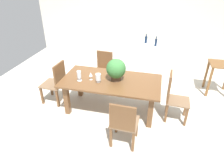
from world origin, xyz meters
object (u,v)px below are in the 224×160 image
(chair_foot_end, at_px, (173,96))
(chair_far_left, at_px, (103,68))
(chair_near_right, at_px, (124,122))
(wine_bottle_tall, at_px, (156,42))
(wine_bottle_clear, at_px, (152,39))
(flower_centerpiece, at_px, (116,69))
(side_table, at_px, (221,72))
(chair_head_end, at_px, (56,81))
(wine_glass, at_px, (91,75))
(crystal_vase_left, at_px, (79,75))
(kitchen_counter, at_px, (139,58))
(dining_table, at_px, (111,85))
(wine_bottle_amber, at_px, (146,40))
(crystal_vase_center_near, at_px, (98,77))

(chair_foot_end, distance_m, chair_far_left, 1.97)
(chair_near_right, distance_m, wine_bottle_tall, 2.79)
(chair_near_right, xyz_separation_m, wine_bottle_clear, (0.21, 2.89, 0.54))
(chair_far_left, relative_size, flower_centerpiece, 2.02)
(flower_centerpiece, height_order, side_table, flower_centerpiece)
(chair_far_left, xyz_separation_m, wine_bottle_clear, (1.11, 0.95, 0.54))
(chair_head_end, distance_m, wine_bottle_clear, 2.78)
(chair_foot_end, relative_size, wine_bottle_tall, 3.94)
(chair_near_right, relative_size, wine_bottle_tall, 3.55)
(chair_near_right, bearing_deg, flower_centerpiece, -68.62)
(wine_bottle_clear, bearing_deg, wine_bottle_tall, -53.63)
(flower_centerpiece, xyz_separation_m, wine_bottle_tall, (0.69, 1.72, 0.06))
(chair_far_left, relative_size, wine_bottle_clear, 3.16)
(flower_centerpiece, distance_m, side_table, 2.65)
(chair_head_end, distance_m, side_table, 3.88)
(chair_head_end, distance_m, chair_foot_end, 2.53)
(chair_near_right, height_order, wine_glass, chair_near_right)
(crystal_vase_left, distance_m, kitchen_counter, 2.36)
(chair_far_left, bearing_deg, chair_near_right, -59.44)
(dining_table, xyz_separation_m, wine_bottle_tall, (0.79, 1.75, 0.42))
(wine_bottle_amber, bearing_deg, chair_near_right, -91.10)
(chair_foot_end, xyz_separation_m, crystal_vase_center_near, (-1.50, -0.15, 0.29))
(wine_glass, relative_size, wine_bottle_clear, 0.56)
(crystal_vase_left, bearing_deg, wine_bottle_amber, 61.86)
(chair_head_end, relative_size, wine_bottle_amber, 3.91)
(crystal_vase_left, xyz_separation_m, wine_bottle_tall, (1.41, 1.93, 0.18))
(dining_table, xyz_separation_m, chair_far_left, (-0.45, 0.97, -0.10))
(wine_bottle_tall, xyz_separation_m, side_table, (1.60, -0.46, -0.46))
(crystal_vase_left, bearing_deg, chair_head_end, 165.18)
(side_table, bearing_deg, crystal_vase_left, -154.07)
(chair_foot_end, height_order, kitchen_counter, chair_foot_end)
(chair_foot_end, distance_m, wine_bottle_tall, 1.87)
(chair_head_end, bearing_deg, crystal_vase_left, 78.48)
(chair_near_right, distance_m, side_table, 2.98)
(chair_foot_end, bearing_deg, wine_bottle_amber, 23.63)
(chair_far_left, xyz_separation_m, side_table, (2.84, 0.33, 0.06))
(chair_head_end, xyz_separation_m, kitchen_counter, (1.63, 1.94, -0.07))
(dining_table, distance_m, chair_head_end, 1.27)
(crystal_vase_center_near, xyz_separation_m, wine_bottle_clear, (0.89, 2.06, 0.22))
(wine_glass, xyz_separation_m, wine_bottle_amber, (0.92, 2.03, 0.19))
(chair_head_end, height_order, kitchen_counter, chair_head_end)
(crystal_vase_center_near, height_order, kitchen_counter, kitchen_counter)
(chair_head_end, distance_m, chair_far_left, 1.27)
(kitchen_counter, xyz_separation_m, wine_bottle_tall, (0.43, -0.18, 0.57))
(crystal_vase_left, bearing_deg, chair_foot_end, 5.44)
(chair_foot_end, relative_size, crystal_vase_center_near, 5.53)
(chair_near_right, bearing_deg, side_table, -129.16)
(crystal_vase_left, relative_size, wine_bottle_amber, 0.85)
(chair_head_end, bearing_deg, crystal_vase_center_near, 85.76)
(kitchen_counter, height_order, wine_bottle_amber, wine_bottle_amber)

